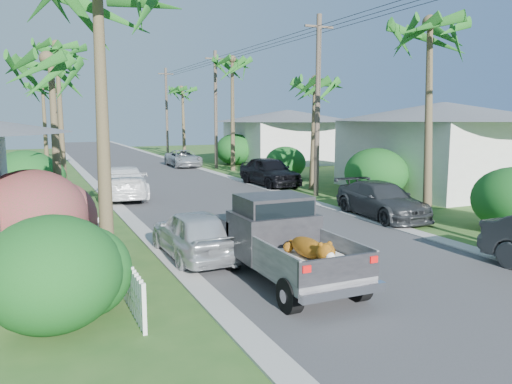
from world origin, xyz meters
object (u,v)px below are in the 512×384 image
palm_l_d (42,85)px  palm_r_b (315,81)px  parked_car_rm (382,200)px  utility_pole_c (216,109)px  palm_l_c (56,46)px  palm_l_b (51,60)px  parked_car_lf (124,183)px  utility_pole_d (167,111)px  house_right_near (441,150)px  house_right_far (288,139)px  pickup_truck (278,238)px  utility_pole_b (318,105)px  palm_r_a (434,25)px  parked_car_ln (194,234)px  palm_r_d (183,89)px  parked_car_rf (269,172)px  parked_car_rd (183,159)px  palm_r_c (232,60)px

palm_l_d → palm_r_b: size_ratio=1.07×
parked_car_rm → utility_pole_c: utility_pole_c is taller
parked_car_rm → palm_l_c: size_ratio=0.52×
palm_l_b → palm_r_b: size_ratio=1.03×
parked_car_lf → palm_l_b: size_ratio=0.74×
utility_pole_d → house_right_near: bearing=-76.6°
house_right_far → utility_pole_d: 15.16m
pickup_truck → utility_pole_d: (7.80, 40.99, 3.59)m
house_right_far → utility_pole_b: utility_pole_b is taller
palm_l_b → palm_r_a: palm_r_a is taller
parked_car_ln → palm_l_c: (-2.40, 17.43, 7.20)m
palm_l_c → palm_r_d: palm_l_c is taller
utility_pole_b → utility_pole_d: size_ratio=1.00×
parked_car_lf → utility_pole_c: (9.20, 11.94, 3.80)m
parked_car_lf → palm_l_d: bearing=-73.2°
palm_l_d → palm_r_b: 23.08m
parked_car_ln → parked_car_lf: 11.49m
parked_car_rf → house_right_near: house_right_near is taller
parked_car_ln → house_right_far: bearing=-124.0°
palm_l_b → palm_r_d: (13.30, 28.00, 0.59)m
palm_l_c → palm_l_b: bearing=-94.6°
palm_l_c → palm_r_b: palm_l_c is taller
parked_car_rd → utility_pole_d: size_ratio=0.53×
parked_car_ln → parked_car_lf: (-0.00, 11.49, 0.09)m
parked_car_rm → palm_l_d: (-11.50, 27.00, 5.74)m
parked_car_ln → house_right_near: size_ratio=0.46×
palm_l_c → palm_r_c: bearing=18.2°
parked_car_rm → palm_r_c: size_ratio=0.51×
parked_car_rf → palm_l_c: size_ratio=0.54×
parked_car_rm → palm_r_b: bearing=82.7°
parked_car_ln → house_right_near: house_right_near is taller
palm_r_a → utility_pole_b: size_ratio=0.97×
parked_car_ln → palm_r_d: palm_r_d is taller
parked_car_rf → house_right_far: (8.00, 12.75, 1.28)m
palm_l_c → palm_r_c: (12.20, 4.00, 0.20)m
utility_pole_b → utility_pole_c: (0.00, 15.00, 0.00)m
parked_car_rm → house_right_far: 24.39m
parked_car_rm → parked_car_lf: size_ratio=0.88×
pickup_truck → palm_l_b: 12.14m
parked_car_rm → palm_l_d: size_ratio=0.63×
parked_car_lf → palm_r_b: 11.48m
parked_car_lf → palm_r_c: size_ratio=0.58×
pickup_truck → palm_l_b: bearing=114.7°
parked_car_lf → utility_pole_c: bearing=-120.0°
parked_car_rm → utility_pole_d: 36.22m
parked_car_lf → palm_l_c: size_ratio=0.60×
palm_l_d → utility_pole_b: 24.31m
palm_l_c → house_right_near: size_ratio=1.02×
parked_car_rd → palm_r_b: 16.44m
palm_l_b → palm_r_b: palm_l_b is taller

